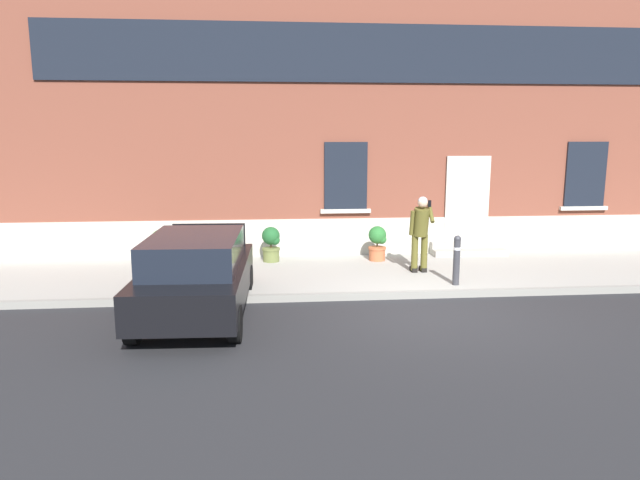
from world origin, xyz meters
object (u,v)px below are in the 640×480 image
hatchback_car_black (197,274)px  bollard_near_person (457,258)px  planter_olive (271,243)px  planter_terracotta (378,242)px  person_on_phone (421,229)px  planter_charcoal (161,246)px

hatchback_car_black → bollard_near_person: (5.17, 1.17, -0.08)m
planter_olive → planter_terracotta: size_ratio=1.00×
bollard_near_person → planter_olive: (-3.81, 2.58, -0.11)m
planter_olive → planter_terracotta: same height
person_on_phone → planter_charcoal: (-5.96, 1.33, -0.54)m
bollard_near_person → person_on_phone: person_on_phone is taller
hatchback_car_black → person_on_phone: (4.70, 2.29, 0.36)m
bollard_near_person → planter_terracotta: 2.74m
planter_olive → hatchback_car_black: bearing=-109.9°
planter_terracotta → bollard_near_person: bearing=-64.3°
hatchback_car_black → person_on_phone: person_on_phone is taller
hatchback_car_black → person_on_phone: 5.24m
hatchback_car_black → bollard_near_person: size_ratio=3.95×
hatchback_car_black → planter_terracotta: size_ratio=4.80×
person_on_phone → planter_terracotta: 1.62m
person_on_phone → planter_terracotta: (-0.71, 1.35, -0.54)m
bollard_near_person → planter_terracotta: (-1.19, 2.46, -0.11)m
planter_charcoal → planter_olive: 2.63m
hatchback_car_black → person_on_phone: size_ratio=2.37×
hatchback_car_black → bollard_near_person: bearing=12.8°
planter_olive → person_on_phone: bearing=-23.7°
planter_olive → planter_charcoal: bearing=-177.0°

